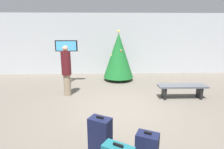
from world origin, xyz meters
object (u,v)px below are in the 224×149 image
Objects in this scene: suitcase_1 at (147,148)px; waiting_bench at (182,88)px; traveller_0 at (66,70)px; flight_info_kiosk at (67,53)px; suitcase_2 at (100,137)px; holiday_tree at (118,55)px.

waiting_bench is at bearing 58.86° from suitcase_1.
waiting_bench is 4.13m from traveller_0.
flight_info_kiosk is 2.37× the size of suitcase_2.
traveller_0 is (-1.99, -2.06, -0.22)m from holiday_tree.
holiday_tree is 5.50m from suitcase_2.
holiday_tree is 2.87m from traveller_0.
suitcase_1 is at bearing -58.92° from traveller_0.
suitcase_1 is (0.17, -5.63, -0.90)m from holiday_tree.
holiday_tree is 3.34m from waiting_bench.
holiday_tree is 3.82× the size of suitcase_1.
flight_info_kiosk is at bearing 100.62° from traveller_0.
suitcase_1 is at bearing -64.61° from flight_info_kiosk.
traveller_0 is (-4.06, 0.42, 0.59)m from waiting_bench.
waiting_bench is (2.07, -2.48, -0.81)m from holiday_tree.
holiday_tree reaches higher than traveller_0.
traveller_0 is 2.98× the size of suitcase_1.
flight_info_kiosk is at bearing -168.61° from holiday_tree.
flight_info_kiosk is at bearing 155.13° from waiting_bench.
suitcase_2 is at bearing -133.40° from waiting_bench.
suitcase_1 is 0.89m from suitcase_2.
suitcase_2 reaches higher than suitcase_1.
suitcase_2 is (-2.76, -2.91, 0.02)m from waiting_bench.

